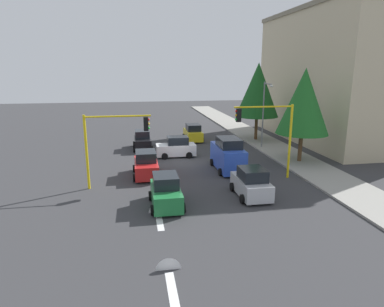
# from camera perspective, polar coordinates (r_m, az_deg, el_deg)

# --- Properties ---
(ground_plane) EXTENTS (120.00, 120.00, 0.00)m
(ground_plane) POSITION_cam_1_polar(r_m,az_deg,el_deg) (31.16, -1.72, -1.39)
(ground_plane) COLOR #353538
(sidewalk_kerb) EXTENTS (80.00, 4.00, 0.15)m
(sidewalk_kerb) POSITION_cam_1_polar(r_m,az_deg,el_deg) (38.61, 12.82, 1.39)
(sidewalk_kerb) COLOR gray
(sidewalk_kerb) RESTS_ON ground
(lane_arrow_near) EXTENTS (2.40, 1.10, 1.10)m
(lane_arrow_near) POSITION_cam_1_polar(r_m,az_deg,el_deg) (20.06, -5.62, -10.39)
(lane_arrow_near) COLOR silver
(lane_arrow_near) RESTS_ON ground
(lane_arrow_mid) EXTENTS (2.40, 1.10, 1.10)m
(lane_arrow_mid) POSITION_cam_1_polar(r_m,az_deg,el_deg) (14.81, -3.75, -19.92)
(lane_arrow_mid) COLOR silver
(lane_arrow_mid) RESTS_ON ground
(apartment_block) EXTENTS (21.51, 9.30, 14.88)m
(apartment_block) POSITION_cam_1_polar(r_m,az_deg,el_deg) (43.35, 22.27, 11.91)
(apartment_block) COLOR #C6B793
(apartment_block) RESTS_ON ground
(traffic_signal_near_left) EXTENTS (0.36, 4.59, 5.71)m
(traffic_signal_near_left) POSITION_cam_1_polar(r_m,az_deg,el_deg) (26.08, 12.68, 4.33)
(traffic_signal_near_left) COLOR yellow
(traffic_signal_near_left) RESTS_ON ground
(traffic_signal_near_right) EXTENTS (0.36, 4.59, 5.26)m
(traffic_signal_near_right) POSITION_cam_1_polar(r_m,az_deg,el_deg) (24.23, -13.04, 2.86)
(traffic_signal_near_right) COLOR yellow
(traffic_signal_near_right) RESTS_ON ground
(street_lamp_curbside) EXTENTS (2.15, 0.28, 7.00)m
(street_lamp_curbside) POSITION_cam_1_polar(r_m,az_deg,el_deg) (36.16, 12.10, 7.47)
(street_lamp_curbside) COLOR slate
(street_lamp_curbside) RESTS_ON ground
(tree_roadside_mid) EXTENTS (4.90, 4.90, 8.98)m
(tree_roadside_mid) POSITION_cam_1_polar(r_m,az_deg,el_deg) (40.40, 10.97, 10.40)
(tree_roadside_mid) COLOR brown
(tree_roadside_mid) RESTS_ON ground
(tree_roadside_near) EXTENTS (4.57, 4.57, 8.38)m
(tree_roadside_near) POSITION_cam_1_polar(r_m,az_deg,el_deg) (31.52, 18.22, 8.28)
(tree_roadside_near) COLOR brown
(tree_roadside_near) RESTS_ON ground
(delivery_van_blue) EXTENTS (4.80, 2.22, 2.77)m
(delivery_van_blue) POSITION_cam_1_polar(r_m,az_deg,el_deg) (28.49, 6.03, -0.27)
(delivery_van_blue) COLOR blue
(delivery_van_blue) RESTS_ON ground
(car_white) EXTENTS (2.01, 3.75, 1.98)m
(car_white) POSITION_cam_1_polar(r_m,az_deg,el_deg) (32.84, -2.66, 1.01)
(car_white) COLOR white
(car_white) RESTS_ON ground
(car_yellow) EXTENTS (4.10, 2.06, 1.98)m
(car_yellow) POSITION_cam_1_polar(r_m,az_deg,el_deg) (40.26, 0.18, 3.45)
(car_yellow) COLOR yellow
(car_yellow) RESTS_ON ground
(car_red) EXTENTS (4.00, 2.10, 1.98)m
(car_red) POSITION_cam_1_polar(r_m,az_deg,el_deg) (27.10, -7.70, -1.91)
(car_red) COLOR red
(car_red) RESTS_ON ground
(car_green) EXTENTS (3.76, 2.03, 1.98)m
(car_green) POSITION_cam_1_polar(r_m,az_deg,el_deg) (21.11, -4.40, -6.48)
(car_green) COLOR #1E7238
(car_green) RESTS_ON ground
(car_silver) EXTENTS (3.71, 2.10, 1.98)m
(car_silver) POSITION_cam_1_polar(r_m,az_deg,el_deg) (22.92, 9.90, -4.98)
(car_silver) COLOR #B2B5BA
(car_silver) RESTS_ON ground
(car_black) EXTENTS (3.98, 1.99, 1.98)m
(car_black) POSITION_cam_1_polar(r_m,az_deg,el_deg) (36.37, -8.30, 2.16)
(car_black) COLOR black
(car_black) RESTS_ON ground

